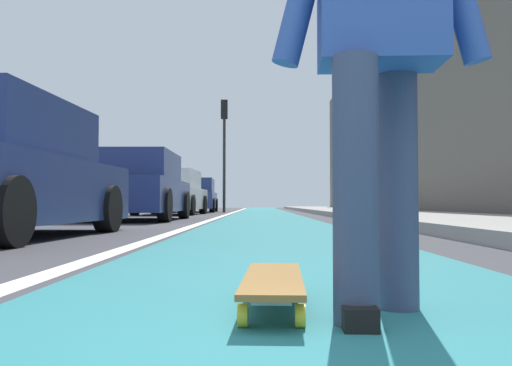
% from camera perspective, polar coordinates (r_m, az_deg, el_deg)
% --- Properties ---
extents(ground_plane, '(80.00, 80.00, 0.00)m').
position_cam_1_polar(ground_plane, '(10.73, 1.24, -4.08)').
color(ground_plane, '#38383D').
extents(bike_lane_paint, '(56.00, 2.22, 0.00)m').
position_cam_1_polar(bike_lane_paint, '(24.73, 0.74, -2.97)').
color(bike_lane_paint, '#237075').
rests_on(bike_lane_paint, ground).
extents(lane_stripe_white, '(52.00, 0.16, 0.01)m').
position_cam_1_polar(lane_stripe_white, '(20.76, -2.67, -3.12)').
color(lane_stripe_white, silver).
rests_on(lane_stripe_white, ground).
extents(sidewalk_curb, '(52.00, 3.20, 0.15)m').
position_cam_1_polar(sidewalk_curb, '(19.06, 11.09, -2.96)').
color(sidewalk_curb, '#9E9B93').
rests_on(sidewalk_curb, ground).
extents(building_facade, '(40.00, 1.20, 8.22)m').
position_cam_1_polar(building_facade, '(23.80, 15.04, 7.00)').
color(building_facade, '#645C52').
rests_on(building_facade, ground).
extents(skateboard, '(0.85, 0.23, 0.11)m').
position_cam_1_polar(skateboard, '(1.99, 1.75, -10.01)').
color(skateboard, yellow).
rests_on(skateboard, ground).
extents(skater_person, '(0.45, 0.72, 1.64)m').
position_cam_1_polar(skater_person, '(1.95, 12.39, 14.94)').
color(skater_person, '#384260').
rests_on(skater_person, ground).
extents(parked_car_mid, '(4.43, 1.94, 1.50)m').
position_cam_1_polar(parked_car_mid, '(12.67, -12.02, -0.44)').
color(parked_car_mid, navy).
rests_on(parked_car_mid, ground).
extents(parked_car_far, '(4.49, 2.12, 1.49)m').
position_cam_1_polar(parked_car_far, '(19.02, -8.63, -1.04)').
color(parked_car_far, silver).
rests_on(parked_car_far, ground).
extents(parked_car_end, '(4.57, 1.99, 1.47)m').
position_cam_1_polar(parked_car_end, '(24.98, -6.21, -1.34)').
color(parked_car_end, navy).
rests_on(parked_car_end, ground).
extents(traffic_light, '(0.33, 0.28, 4.77)m').
position_cam_1_polar(traffic_light, '(23.86, -3.25, 4.85)').
color(traffic_light, '#2D2D2D').
rests_on(traffic_light, ground).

